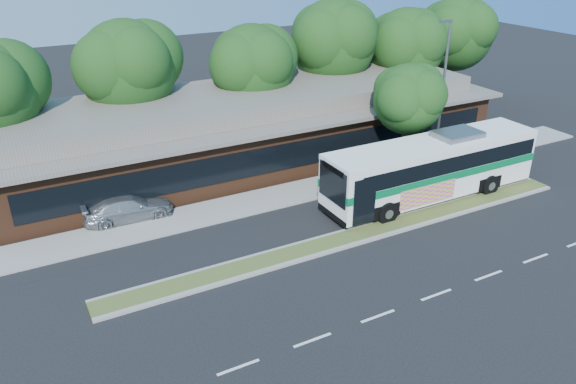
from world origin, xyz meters
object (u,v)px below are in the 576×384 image
at_px(transit_bus, 433,164).
at_px(sedan, 128,208).
at_px(sidewalk_tree, 412,97).
at_px(lamp_post, 442,90).

bearing_deg(transit_bus, sedan, 160.98).
bearing_deg(sidewalk_tree, lamp_post, -6.22).
relative_size(transit_bus, sedan, 2.81).
height_order(transit_bus, sedan, transit_bus).
height_order(transit_bus, sidewalk_tree, sidewalk_tree).
height_order(lamp_post, transit_bus, lamp_post).
bearing_deg(transit_bus, lamp_post, 45.79).
distance_m(sedan, sidewalk_tree, 17.57).
xyz_separation_m(lamp_post, sedan, (-19.18, 1.80, -4.23)).
bearing_deg(lamp_post, sedan, 174.64).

